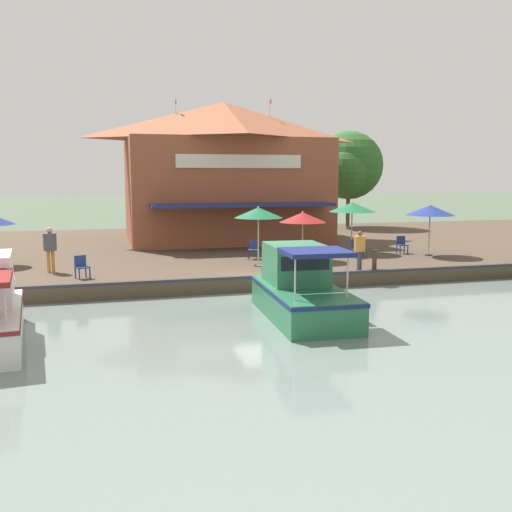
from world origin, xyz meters
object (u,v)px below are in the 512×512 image
object	(u,v)px
cafe_chair_under_first_umbrella	(253,249)
motorboat_mid_row	(298,289)
cafe_chair_facing_river	(402,244)
waterfront_restaurant	(224,171)
patio_umbrella_mid_patio_right	(303,217)
person_at_quay_edge	(360,246)
cafe_chair_mid_patio	(82,266)
mooring_post	(374,260)
person_mid_patio	(50,244)
tree_downstream_bank	(348,167)
patio_umbrella_near_quay_edge	(352,207)
patio_umbrella_far_corner	(430,210)
patio_umbrella_back_row	(258,213)
cafe_chair_beside_entrance	(356,247)

from	to	relation	value
cafe_chair_under_first_umbrella	motorboat_mid_row	world-z (taller)	motorboat_mid_row
cafe_chair_facing_river	waterfront_restaurant	bearing A→B (deg)	-139.48
patio_umbrella_mid_patio_right	person_at_quay_edge	bearing A→B (deg)	22.00
cafe_chair_mid_patio	motorboat_mid_row	distance (m)	8.46
patio_umbrella_mid_patio_right	mooring_post	world-z (taller)	patio_umbrella_mid_patio_right
cafe_chair_facing_river	motorboat_mid_row	bearing A→B (deg)	-44.88
patio_umbrella_mid_patio_right	cafe_chair_mid_patio	xyz separation A→B (m)	(2.20, -9.46, -1.46)
person_at_quay_edge	cafe_chair_facing_river	bearing A→B (deg)	134.32
cafe_chair_under_first_umbrella	person_mid_patio	distance (m)	8.80
mooring_post	tree_downstream_bank	world-z (taller)	tree_downstream_bank
patio_umbrella_near_quay_edge	mooring_post	xyz separation A→B (m)	(5.38, -1.45, -1.81)
patio_umbrella_far_corner	cafe_chair_mid_patio	size ratio (longest dim) A/B	2.87
patio_umbrella_mid_patio_right	patio_umbrella_back_row	distance (m)	2.63
motorboat_mid_row	patio_umbrella_mid_patio_right	bearing A→B (deg)	159.28
patio_umbrella_mid_patio_right	motorboat_mid_row	xyz separation A→B (m)	(7.43, -2.81, -1.68)
motorboat_mid_row	person_at_quay_edge	bearing A→B (deg)	135.91
patio_umbrella_mid_patio_right	patio_umbrella_near_quay_edge	bearing A→B (deg)	119.17
patio_umbrella_back_row	cafe_chair_facing_river	size ratio (longest dim) A/B	2.96
waterfront_restaurant	cafe_chair_facing_river	distance (m)	11.53
cafe_chair_facing_river	patio_umbrella_far_corner	bearing A→B (deg)	41.23
patio_umbrella_near_quay_edge	cafe_chair_under_first_umbrella	bearing A→B (deg)	-81.12
cafe_chair_facing_river	mooring_post	distance (m)	5.84
waterfront_restaurant	cafe_chair_mid_patio	xyz separation A→B (m)	(11.43, -7.84, -3.61)
patio_umbrella_near_quay_edge	person_at_quay_edge	bearing A→B (deg)	-21.10
motorboat_mid_row	person_mid_patio	bearing A→B (deg)	-131.50
waterfront_restaurant	cafe_chair_under_first_umbrella	bearing A→B (deg)	-2.77
patio_umbrella_back_row	patio_umbrella_near_quay_edge	size ratio (longest dim) A/B	1.00
cafe_chair_beside_entrance	person_mid_patio	xyz separation A→B (m)	(0.59, -13.37, 0.65)
motorboat_mid_row	mooring_post	distance (m)	5.98
tree_downstream_bank	patio_umbrella_mid_patio_right	bearing A→B (deg)	-30.55
waterfront_restaurant	cafe_chair_facing_river	bearing A→B (deg)	40.52
person_mid_patio	cafe_chair_beside_entrance	bearing A→B (deg)	92.52
mooring_post	tree_downstream_bank	distance (m)	20.32
waterfront_restaurant	cafe_chair_mid_patio	bearing A→B (deg)	-34.44
cafe_chair_under_first_umbrella	person_at_quay_edge	world-z (taller)	person_at_quay_edge
cafe_chair_mid_patio	waterfront_restaurant	bearing A→B (deg)	145.56
patio_umbrella_far_corner	motorboat_mid_row	size ratio (longest dim) A/B	0.42
patio_umbrella_mid_patio_right	patio_umbrella_far_corner	bearing A→B (deg)	89.17
patio_umbrella_far_corner	motorboat_mid_row	world-z (taller)	patio_umbrella_far_corner
person_at_quay_edge	tree_downstream_bank	world-z (taller)	tree_downstream_bank
mooring_post	cafe_chair_beside_entrance	bearing A→B (deg)	165.89
patio_umbrella_far_corner	cafe_chair_mid_patio	xyz separation A→B (m)	(2.10, -15.83, -1.68)
person_mid_patio	mooring_post	world-z (taller)	person_mid_patio
patio_umbrella_near_quay_edge	cafe_chair_mid_patio	xyz separation A→B (m)	(3.99, -12.67, -1.77)
patio_umbrella_back_row	mooring_post	distance (m)	5.14
cafe_chair_beside_entrance	mooring_post	size ratio (longest dim) A/B	0.98
cafe_chair_under_first_umbrella	patio_umbrella_near_quay_edge	bearing A→B (deg)	98.88
cafe_chair_under_first_umbrella	person_mid_patio	world-z (taller)	person_mid_patio
cafe_chair_mid_patio	mooring_post	distance (m)	11.31
patio_umbrella_mid_patio_right	tree_downstream_bank	xyz separation A→B (m)	(-15.04, 8.88, 2.48)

